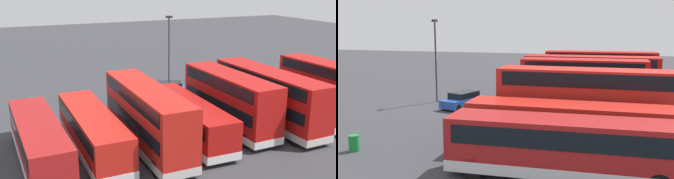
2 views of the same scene
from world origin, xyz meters
TOP-DOWN VIEW (x-y plane):
  - ground_plane at (0.00, 0.00)m, footprint 140.00×140.00m
  - bus_double_decker_near_end at (-12.36, 10.92)m, footprint 3.00×11.80m
  - bus_single_deck_second at (-9.16, 10.02)m, footprint 2.92×10.73m
  - bus_double_decker_third at (-5.54, 10.37)m, footprint 2.89×12.10m
  - bus_double_decker_fourth at (-2.01, 10.02)m, footprint 2.89×10.41m
  - bus_single_deck_fifth at (1.92, 10.53)m, footprint 2.74×10.92m
  - bus_double_decker_sixth at (5.45, 10.94)m, footprint 2.63×11.72m
  - bus_single_deck_seventh at (9.19, 10.10)m, footprint 2.75×11.53m
  - bus_single_deck_far_end at (12.83, 10.41)m, footprint 2.99×11.38m
  - car_hatchback_silver at (-1.25, -0.53)m, footprint 4.61×3.04m
  - lamp_post_tall at (-2.94, -3.94)m, footprint 0.70×0.30m
  - waste_bin_yellow at (12.01, -2.00)m, footprint 0.60×0.60m

SIDE VIEW (x-z plane):
  - ground_plane at x=0.00m, z-range 0.00..0.00m
  - waste_bin_yellow at x=12.01m, z-range 0.00..0.95m
  - car_hatchback_silver at x=-1.25m, z-range -0.02..1.41m
  - bus_single_deck_second at x=-9.16m, z-range 0.15..3.10m
  - bus_single_deck_fifth at x=1.92m, z-range 0.15..3.10m
  - bus_single_deck_far_end at x=12.83m, z-range 0.15..3.10m
  - bus_single_deck_seventh at x=9.19m, z-range 0.15..3.10m
  - bus_double_decker_fourth at x=-2.01m, z-range 0.17..4.72m
  - bus_double_decker_sixth at x=5.45m, z-range 0.17..4.72m
  - bus_double_decker_near_end at x=-12.36m, z-range 0.17..4.72m
  - bus_double_decker_third at x=-5.54m, z-range 0.18..4.73m
  - lamp_post_tall at x=-2.94m, z-range 0.68..8.56m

